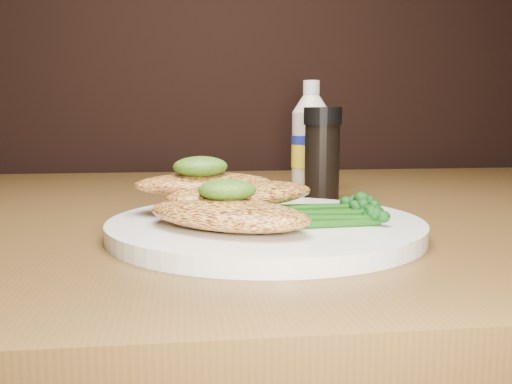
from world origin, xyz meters
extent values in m
cylinder|color=white|center=(-0.11, 0.89, 0.76)|extent=(0.28, 0.28, 0.01)
ellipsoid|color=#F3AF4D|center=(-0.15, 0.85, 0.78)|extent=(0.17, 0.16, 0.02)
ellipsoid|color=#F3AF4D|center=(-0.13, 0.91, 0.78)|extent=(0.16, 0.13, 0.02)
ellipsoid|color=#F3AF4D|center=(-0.16, 0.93, 0.79)|extent=(0.14, 0.08, 0.02)
ellipsoid|color=black|center=(-0.15, 0.86, 0.79)|extent=(0.05, 0.05, 0.02)
ellipsoid|color=black|center=(-0.17, 0.93, 0.81)|extent=(0.06, 0.06, 0.02)
camera|label=1|loc=(-0.19, 0.38, 0.86)|focal=41.26mm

